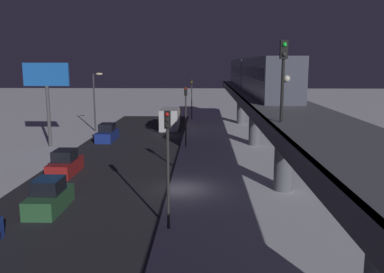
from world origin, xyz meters
TOP-DOWN VIEW (x-y plane):
  - ground_plane at (0.00, 0.00)m, footprint 240.00×240.00m
  - avenue_asphalt at (6.15, 0.00)m, footprint 11.00×81.52m
  - elevated_railway at (-7.41, -0.00)m, footprint 5.00×81.52m
  - subway_train at (-7.50, -18.63)m, footprint 2.94×36.87m
  - rail_signal at (-5.71, 7.67)m, footprint 0.36×0.41m
  - sedan_red at (9.35, -3.83)m, footprint 1.80×4.30m
  - sedan_blue_2 at (9.35, -18.52)m, footprint 1.80×4.71m
  - sedan_green at (7.55, 4.46)m, footprint 1.80×4.11m
  - box_truck at (2.75, -27.81)m, footprint 2.40×7.40m
  - traffic_light_near at (0.05, 7.10)m, footprint 0.32×0.44m
  - traffic_light_mid at (0.05, -15.01)m, footprint 0.32×0.44m
  - traffic_light_far at (0.05, -37.12)m, footprint 0.32×0.44m
  - commercial_billboard at (14.64, -14.73)m, footprint 4.80×0.36m
  - street_lamp_far at (12.22, -25.00)m, footprint 1.35×0.44m

SIDE VIEW (x-z plane):
  - ground_plane at x=0.00m, z-range 0.00..0.00m
  - avenue_asphalt at x=6.15m, z-range 0.00..0.01m
  - sedan_red at x=9.35m, z-range -0.19..1.78m
  - sedan_blue_2 at x=9.35m, z-range -0.19..1.78m
  - sedan_green at x=7.55m, z-range -0.19..1.78m
  - box_truck at x=2.75m, z-range -0.05..2.75m
  - traffic_light_near at x=0.05m, z-range 1.00..7.40m
  - traffic_light_mid at x=0.05m, z-range 1.00..7.40m
  - traffic_light_far at x=0.05m, z-range 1.00..7.40m
  - street_lamp_far at x=12.22m, z-range 0.99..8.64m
  - elevated_railway at x=-7.41m, z-range 2.19..8.12m
  - commercial_billboard at x=14.64m, z-range 2.38..11.28m
  - subway_train at x=-7.50m, z-range 6.02..9.42m
  - rail_signal at x=-5.71m, z-range 6.66..10.66m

